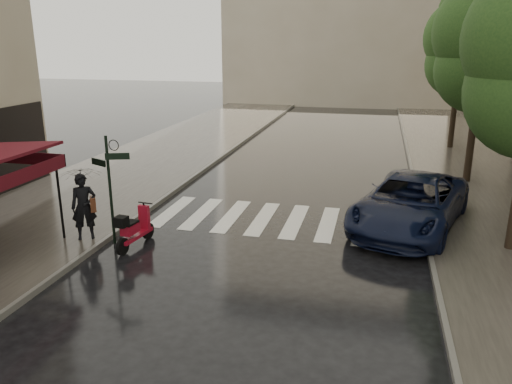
% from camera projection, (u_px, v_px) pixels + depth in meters
% --- Properties ---
extents(ground, '(120.00, 120.00, 0.00)m').
position_uv_depth(ground, '(96.00, 298.00, 11.17)').
color(ground, black).
rests_on(ground, ground).
extents(sidewalk_near, '(6.00, 60.00, 0.12)m').
position_uv_depth(sidewalk_near, '(147.00, 163.00, 23.34)').
color(sidewalk_near, '#38332D').
rests_on(sidewalk_near, ground).
extents(sidewalk_far, '(5.50, 60.00, 0.12)m').
position_uv_depth(sidewalk_far, '(486.00, 183.00, 19.98)').
color(sidewalk_far, '#38332D').
rests_on(sidewalk_far, ground).
extents(curb_near, '(0.12, 60.00, 0.16)m').
position_uv_depth(curb_near, '(209.00, 166.00, 22.64)').
color(curb_near, '#595651').
rests_on(curb_near, ground).
extents(curb_far, '(0.12, 60.00, 0.16)m').
position_uv_depth(curb_far, '(413.00, 179.00, 20.61)').
color(curb_far, '#595651').
rests_on(curb_far, ground).
extents(crosswalk, '(7.85, 3.20, 0.01)m').
position_uv_depth(crosswalk, '(279.00, 220.00, 16.07)').
color(crosswalk, silver).
rests_on(crosswalk, ground).
extents(signpost, '(1.17, 0.29, 3.10)m').
position_uv_depth(signpost, '(110.00, 181.00, 13.70)').
color(signpost, black).
rests_on(signpost, ground).
extents(tree_mid, '(3.80, 3.80, 8.34)m').
position_uv_depth(tree_mid, '(484.00, 39.00, 18.55)').
color(tree_mid, black).
rests_on(tree_mid, sidewalk_far).
extents(tree_far, '(3.80, 3.80, 8.16)m').
position_uv_depth(tree_far, '(462.00, 43.00, 25.05)').
color(tree_far, black).
rests_on(tree_far, sidewalk_far).
extents(pedestrian_with_umbrella, '(1.56, 1.57, 2.58)m').
position_uv_depth(pedestrian_with_umbrella, '(81.00, 181.00, 13.78)').
color(pedestrian_with_umbrella, black).
rests_on(pedestrian_with_umbrella, sidewalk_near).
extents(scooter, '(0.55, 1.71, 1.13)m').
position_uv_depth(scooter, '(134.00, 230.00, 13.79)').
color(scooter, black).
rests_on(scooter, ground).
extents(parked_car, '(4.21, 6.32, 1.61)m').
position_uv_depth(parked_car, '(410.00, 203.00, 15.18)').
color(parked_car, black).
rests_on(parked_car, ground).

